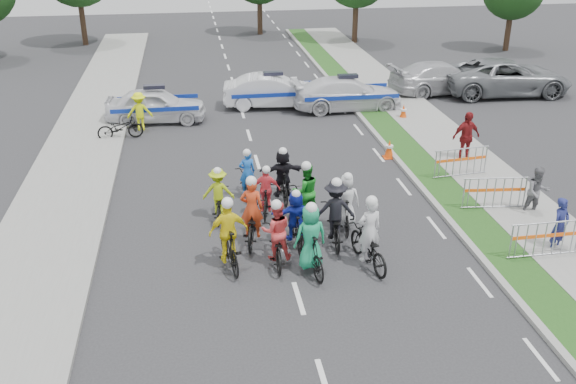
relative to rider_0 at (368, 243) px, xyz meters
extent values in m
plane|color=#28282B|center=(-2.03, -1.25, -0.67)|extent=(90.00, 90.00, 0.00)
cube|color=gray|center=(3.07, 3.75, -0.61)|extent=(0.20, 60.00, 0.12)
cube|color=#163F14|center=(3.77, 3.75, -0.62)|extent=(1.20, 60.00, 0.11)
cube|color=gray|center=(5.57, 3.75, -0.61)|extent=(2.40, 60.00, 0.13)
cube|color=gray|center=(-8.53, 3.75, -0.61)|extent=(3.00, 60.00, 0.13)
imported|color=black|center=(0.00, 0.01, -0.15)|extent=(1.08, 2.10, 1.05)
imported|color=silver|center=(0.00, -0.04, 0.38)|extent=(0.71, 0.54, 1.75)
sphere|color=white|center=(0.00, -0.09, 1.22)|extent=(0.30, 0.30, 0.30)
imported|color=black|center=(-1.54, -0.05, -0.10)|extent=(0.87, 1.97, 1.14)
imported|color=#1C9F69|center=(-1.54, -0.10, 0.37)|extent=(0.92, 0.69, 1.72)
sphere|color=white|center=(-1.54, -0.15, 1.18)|extent=(0.30, 0.30, 0.30)
imported|color=black|center=(-2.33, 0.49, -0.19)|extent=(0.71, 1.86, 0.97)
imported|color=#E33F40|center=(-2.33, 0.44, 0.31)|extent=(0.80, 0.64, 1.61)
sphere|color=white|center=(-2.33, 0.39, 1.07)|extent=(0.28, 0.28, 0.28)
imported|color=black|center=(-3.56, 0.52, -0.09)|extent=(0.85, 1.98, 1.15)
imported|color=yellow|center=(-3.56, 0.47, 0.37)|extent=(1.07, 0.58, 1.73)
sphere|color=white|center=(-3.56, 0.42, 1.20)|extent=(0.30, 0.30, 0.30)
imported|color=black|center=(-0.58, 1.38, -0.16)|extent=(0.86, 2.01, 1.02)
imported|color=black|center=(-0.58, 1.33, 0.36)|extent=(1.16, 0.74, 1.71)
sphere|color=white|center=(-0.58, 1.28, 1.17)|extent=(0.30, 0.30, 0.30)
imported|color=black|center=(-1.66, 1.49, -0.19)|extent=(0.56, 1.61, 0.95)
imported|color=#1628AC|center=(-1.66, 1.44, 0.22)|extent=(1.35, 0.52, 1.43)
sphere|color=white|center=(-1.66, 1.39, 0.87)|extent=(0.25, 0.25, 0.25)
imported|color=black|center=(-2.83, 1.80, -0.15)|extent=(1.06, 2.07, 1.04)
imported|color=#E4431C|center=(-2.83, 1.75, 0.37)|extent=(0.70, 0.53, 1.73)
sphere|color=white|center=(-2.83, 1.70, 1.19)|extent=(0.30, 0.30, 0.30)
imported|color=black|center=(-0.09, 2.10, -0.15)|extent=(0.71, 1.77, 1.04)
imported|color=silver|center=(-0.09, 2.05, 0.29)|extent=(0.82, 0.59, 1.55)
sphere|color=white|center=(-0.09, 2.00, 1.01)|extent=(0.27, 0.27, 0.27)
imported|color=black|center=(-1.16, 2.75, -0.17)|extent=(0.94, 2.00, 1.01)
imported|color=#198C22|center=(-1.16, 2.70, 0.35)|extent=(0.90, 0.75, 1.68)
sphere|color=white|center=(-1.16, 2.65, 1.14)|extent=(0.29, 0.29, 0.29)
imported|color=black|center=(-2.24, 3.34, -0.20)|extent=(0.75, 1.64, 0.95)
imported|color=#F94552|center=(-2.24, 3.29, 0.22)|extent=(0.89, 0.51, 1.42)
sphere|color=white|center=(-2.24, 3.24, 0.87)|extent=(0.25, 0.25, 0.25)
imported|color=black|center=(-3.67, 3.37, -0.24)|extent=(0.76, 1.71, 0.87)
imported|color=#B1D015|center=(-3.67, 3.32, 0.23)|extent=(0.99, 0.64, 1.45)
sphere|color=white|center=(-3.67, 3.27, 0.89)|extent=(0.25, 0.25, 0.25)
imported|color=black|center=(-1.59, 4.38, -0.15)|extent=(0.54, 1.74, 1.04)
imported|color=black|center=(-1.59, 4.33, 0.29)|extent=(1.46, 0.50, 1.56)
sphere|color=white|center=(-1.59, 4.28, 1.01)|extent=(0.27, 0.27, 0.27)
imported|color=black|center=(-2.68, 4.72, -0.23)|extent=(0.81, 1.73, 0.88)
imported|color=blue|center=(-2.68, 4.67, 0.24)|extent=(0.58, 0.42, 1.46)
sphere|color=white|center=(-2.68, 4.62, 0.90)|extent=(0.25, 0.25, 0.25)
imported|color=silver|center=(-5.81, 13.22, 0.06)|extent=(4.41, 2.11, 1.45)
imported|color=silver|center=(-0.52, 14.58, 0.08)|extent=(4.69, 2.05, 1.50)
imported|color=silver|center=(2.77, 13.70, 0.06)|extent=(5.07, 2.11, 1.47)
imported|color=#B5B5BA|center=(8.04, 15.73, 0.10)|extent=(5.54, 2.91, 1.53)
imported|color=slate|center=(11.09, 14.97, 0.20)|extent=(6.40, 3.21, 1.74)
imported|color=navy|center=(5.29, -0.04, 0.11)|extent=(0.67, 0.58, 1.56)
imported|color=slate|center=(5.78, 2.08, 0.11)|extent=(0.77, 0.61, 1.56)
imported|color=maroon|center=(5.47, 6.67, 0.27)|extent=(1.17, 0.65, 1.88)
imported|color=#ECFF0D|center=(-6.43, 12.16, 0.13)|extent=(1.06, 0.65, 1.60)
cube|color=#F24C0C|center=(2.86, 7.44, -0.66)|extent=(0.40, 0.40, 0.03)
cone|color=#F24C0C|center=(2.86, 7.44, -0.32)|extent=(0.36, 0.36, 0.70)
cylinder|color=silver|center=(2.86, 7.44, -0.22)|extent=(0.29, 0.29, 0.08)
cube|color=#F24C0C|center=(4.84, 11.78, -0.66)|extent=(0.40, 0.40, 0.03)
cone|color=#F24C0C|center=(4.84, 11.78, -0.32)|extent=(0.36, 0.36, 0.70)
cylinder|color=silver|center=(4.84, 11.78, -0.22)|extent=(0.29, 0.29, 0.08)
imported|color=black|center=(-7.17, 11.12, -0.20)|extent=(1.88, 0.93, 0.95)
cylinder|color=#382619|center=(6.97, 28.75, 0.95)|extent=(0.36, 0.36, 3.25)
cylinder|color=#382619|center=(15.97, 24.75, 0.70)|extent=(0.36, 0.36, 2.75)
cylinder|color=#382619|center=(-11.03, 30.75, 1.08)|extent=(0.36, 0.36, 3.50)
cylinder|color=#382619|center=(0.97, 32.75, 0.83)|extent=(0.36, 0.36, 3.00)
camera|label=1|loc=(-4.29, -14.04, 8.00)|focal=40.00mm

